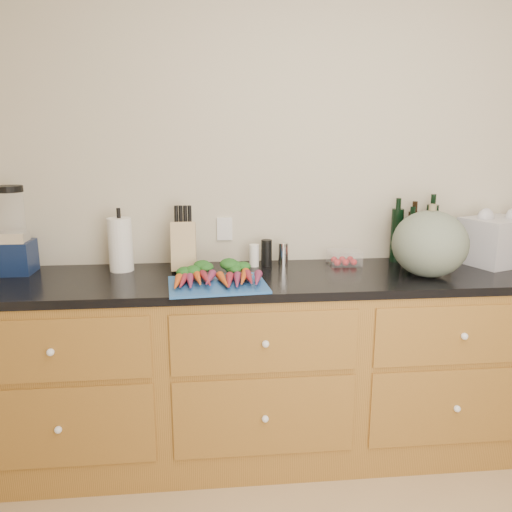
{
  "coord_description": "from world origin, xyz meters",
  "views": [
    {
      "loc": [
        -0.69,
        -1.02,
        1.58
      ],
      "look_at": [
        -0.47,
        1.2,
        1.06
      ],
      "focal_mm": 35.0,
      "sensor_mm": 36.0,
      "label": 1
    }
  ],
  "objects": [
    {
      "name": "wall_back",
      "position": [
        0.0,
        1.62,
        1.3
      ],
      "size": [
        4.1,
        0.05,
        2.6
      ],
      "primitive_type": "cube",
      "color": "beige",
      "rests_on": "ground"
    },
    {
      "name": "cabinets",
      "position": [
        0.0,
        1.3,
        0.45
      ],
      "size": [
        3.6,
        0.64,
        0.9
      ],
      "color": "brown",
      "rests_on": "ground"
    },
    {
      "name": "countertop",
      "position": [
        0.0,
        1.3,
        0.92
      ],
      "size": [
        3.64,
        0.62,
        0.04
      ],
      "primitive_type": "cube",
      "color": "black",
      "rests_on": "cabinets"
    },
    {
      "name": "cutting_board",
      "position": [
        -0.65,
        1.14,
        0.95
      ],
      "size": [
        0.46,
        0.36,
        0.01
      ],
      "primitive_type": "cube",
      "rotation": [
        0.0,
        0.0,
        0.09
      ],
      "color": "#2055A2",
      "rests_on": "countertop"
    },
    {
      "name": "carrots",
      "position": [
        -0.65,
        1.18,
        0.97
      ],
      "size": [
        0.39,
        0.29,
        0.06
      ],
      "color": "#CD5018",
      "rests_on": "cutting_board"
    },
    {
      "name": "squash",
      "position": [
        0.36,
        1.21,
        1.1
      ],
      "size": [
        0.35,
        0.35,
        0.32
      ],
      "primitive_type": "ellipsoid",
      "color": "#536252",
      "rests_on": "countertop"
    },
    {
      "name": "blender_appliance",
      "position": [
        -1.63,
        1.46,
        1.13
      ],
      "size": [
        0.17,
        0.17,
        0.43
      ],
      "color": "#0E1D43",
      "rests_on": "countertop"
    },
    {
      "name": "paper_towel",
      "position": [
        -1.12,
        1.46,
        1.07
      ],
      "size": [
        0.12,
        0.12,
        0.27
      ],
      "primitive_type": "cylinder",
      "color": "white",
      "rests_on": "countertop"
    },
    {
      "name": "knife_block",
      "position": [
        -0.81,
        1.44,
        1.06
      ],
      "size": [
        0.12,
        0.12,
        0.24
      ],
      "primitive_type": "cube",
      "color": "tan",
      "rests_on": "countertop"
    },
    {
      "name": "grinder_salt",
      "position": [
        -0.45,
        1.48,
        1.0
      ],
      "size": [
        0.05,
        0.05,
        0.12
      ],
      "primitive_type": "cylinder",
      "color": "white",
      "rests_on": "countertop"
    },
    {
      "name": "grinder_pepper",
      "position": [
        -0.39,
        1.48,
        1.01
      ],
      "size": [
        0.06,
        0.06,
        0.14
      ],
      "primitive_type": "cylinder",
      "color": "black",
      "rests_on": "countertop"
    },
    {
      "name": "canister_chrome",
      "position": [
        -0.3,
        1.48,
        1.0
      ],
      "size": [
        0.05,
        0.05,
        0.12
      ],
      "primitive_type": "cylinder",
      "color": "silver",
      "rests_on": "countertop"
    },
    {
      "name": "tomato_box",
      "position": [
        0.02,
        1.47,
        0.98
      ],
      "size": [
        0.16,
        0.13,
        0.08
      ],
      "primitive_type": "cube",
      "color": "white",
      "rests_on": "countertop"
    },
    {
      "name": "bottles",
      "position": [
        0.41,
        1.51,
        1.08
      ],
      "size": [
        0.25,
        0.13,
        0.3
      ],
      "color": "black",
      "rests_on": "countertop"
    },
    {
      "name": "grocery_bag",
      "position": [
        0.83,
        1.42,
        1.06
      ],
      "size": [
        0.4,
        0.36,
        0.24
      ],
      "primitive_type": null,
      "rotation": [
        0.0,
        0.0,
        0.36
      ],
      "color": "silver",
      "rests_on": "countertop"
    }
  ]
}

